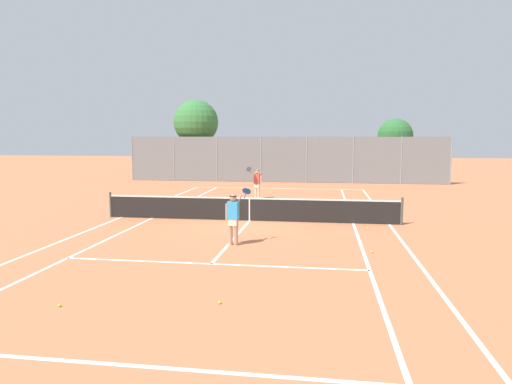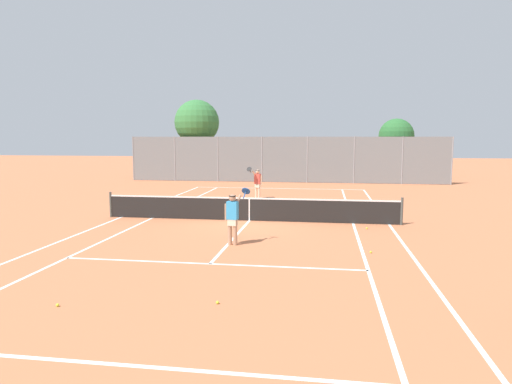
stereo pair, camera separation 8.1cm
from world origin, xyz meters
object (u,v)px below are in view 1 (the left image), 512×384
object	(u,v)px
tree_behind_left	(195,123)
loose_tennis_ball_2	(367,228)
player_far_left	(257,182)
loose_tennis_ball_3	(59,305)
player_near_side	(233,216)
loose_tennis_ball_0	(220,302)
loose_tennis_ball_1	(372,252)
tree_behind_right	(395,137)
tennis_net	(249,208)

from	to	relation	value
tree_behind_left	loose_tennis_ball_2	bearing A→B (deg)	-57.88
player_far_left	loose_tennis_ball_3	world-z (taller)	player_far_left
player_near_side	loose_tennis_ball_3	bearing A→B (deg)	-113.00
loose_tennis_ball_0	loose_tennis_ball_1	xyz separation A→B (m)	(3.48, 4.66, 0.00)
player_near_side	player_far_left	size ratio (longest dim) A/B	1.00
loose_tennis_ball_2	player_far_left	bearing A→B (deg)	124.11
loose_tennis_ball_2	loose_tennis_ball_3	distance (m)	11.18
player_far_left	loose_tennis_ball_1	xyz separation A→B (m)	(5.01, -11.28, -0.89)
player_near_side	loose_tennis_ball_3	size ratio (longest dim) A/B	26.88
player_far_left	tree_behind_right	distance (m)	15.96
tree_behind_right	player_near_side	bearing A→B (deg)	-109.46
loose_tennis_ball_1	player_near_side	bearing A→B (deg)	174.25
tree_behind_right	tennis_net	bearing A→B (deg)	-113.62
loose_tennis_ball_3	tree_behind_left	size ratio (longest dim) A/B	0.01
loose_tennis_ball_2	tree_behind_left	xyz separation A→B (m)	(-11.83, 18.84, 4.44)
player_near_side	loose_tennis_ball_3	distance (m)	6.26
loose_tennis_ball_1	loose_tennis_ball_3	bearing A→B (deg)	-141.41
tennis_net	loose_tennis_ball_1	distance (m)	6.35
tennis_net	player_far_left	bearing A→B (deg)	95.57
player_near_side	loose_tennis_ball_1	world-z (taller)	player_near_side
player_near_side	loose_tennis_ball_1	bearing A→B (deg)	-5.75
player_near_side	tennis_net	bearing A→B (deg)	92.29
loose_tennis_ball_3	loose_tennis_ball_1	bearing A→B (deg)	38.59
tree_behind_left	tree_behind_right	xyz separation A→B (m)	(15.79, 1.68, -1.10)
player_near_side	tree_behind_left	bearing A→B (deg)	108.66
loose_tennis_ball_0	loose_tennis_ball_1	distance (m)	5.82
loose_tennis_ball_1	loose_tennis_ball_2	world-z (taller)	same
loose_tennis_ball_1	tree_behind_right	distance (m)	24.69
player_near_side	tree_behind_right	bearing A→B (deg)	70.54
tennis_net	tree_behind_left	xyz separation A→B (m)	(-7.26, 17.83, 3.97)
player_near_side	tree_behind_right	distance (m)	25.23
loose_tennis_ball_0	loose_tennis_ball_2	distance (m)	9.03
tennis_net	loose_tennis_ball_3	distance (m)	10.13
loose_tennis_ball_1	loose_tennis_ball_0	bearing A→B (deg)	-126.79
loose_tennis_ball_0	tree_behind_left	distance (m)	28.62
player_near_side	loose_tennis_ball_0	distance (m)	5.21
loose_tennis_ball_0	tree_behind_left	bearing A→B (deg)	106.73
loose_tennis_ball_0	tree_behind_right	size ratio (longest dim) A/B	0.01
loose_tennis_ball_1	tree_behind_left	xyz separation A→B (m)	(-11.62, 22.42, 4.44)
loose_tennis_ball_1	loose_tennis_ball_3	xyz separation A→B (m)	(-6.61, -5.28, 0.00)
player_near_side	player_far_left	xyz separation A→B (m)	(-0.82, 10.86, 0.00)
loose_tennis_ball_1	loose_tennis_ball_3	distance (m)	8.46
player_far_left	loose_tennis_ball_3	distance (m)	16.66
loose_tennis_ball_3	loose_tennis_ball_0	bearing A→B (deg)	11.22
tennis_net	tree_behind_right	distance (m)	21.48
loose_tennis_ball_3	tennis_net	bearing A→B (deg)	77.14
loose_tennis_ball_2	tree_behind_right	size ratio (longest dim) A/B	0.01
player_far_left	loose_tennis_ball_0	distance (m)	16.04
loose_tennis_ball_0	loose_tennis_ball_1	bearing A→B (deg)	53.21
tennis_net	loose_tennis_ball_0	xyz separation A→B (m)	(0.88, -9.25, -0.48)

